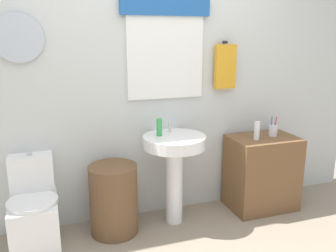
{
  "coord_description": "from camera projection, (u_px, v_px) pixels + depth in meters",
  "views": [
    {
      "loc": [
        -0.85,
        -1.91,
        1.65
      ],
      "look_at": [
        0.08,
        0.8,
        0.91
      ],
      "focal_mm": 38.13,
      "sensor_mm": 36.0,
      "label": 1
    }
  ],
  "objects": [
    {
      "name": "faucet",
      "position": [
        170.0,
        127.0,
        3.15
      ],
      "size": [
        0.03,
        0.03,
        0.1
      ],
      "primitive_type": "cylinder",
      "color": "silver",
      "rests_on": "pedestal_sink"
    },
    {
      "name": "back_wall",
      "position": [
        147.0,
        74.0,
        3.15
      ],
      "size": [
        4.4,
        0.18,
        2.6
      ],
      "color": "silver",
      "rests_on": "ground_plane"
    },
    {
      "name": "laundry_hamper",
      "position": [
        114.0,
        199.0,
        3.01
      ],
      "size": [
        0.4,
        0.4,
        0.6
      ],
      "primitive_type": "cylinder",
      "color": "brown",
      "rests_on": "ground_plane"
    },
    {
      "name": "lotion_bottle",
      "position": [
        257.0,
        131.0,
        3.26
      ],
      "size": [
        0.05,
        0.05,
        0.17
      ],
      "primitive_type": "cylinder",
      "color": "white",
      "rests_on": "wooden_cabinet"
    },
    {
      "name": "pedestal_sink",
      "position": [
        174.0,
        157.0,
        3.1
      ],
      "size": [
        0.54,
        0.54,
        0.81
      ],
      "color": "white",
      "rests_on": "ground_plane"
    },
    {
      "name": "wooden_cabinet",
      "position": [
        262.0,
        172.0,
        3.44
      ],
      "size": [
        0.63,
        0.44,
        0.71
      ],
      "primitive_type": "cube",
      "color": "brown",
      "rests_on": "ground_plane"
    },
    {
      "name": "toilet",
      "position": [
        34.0,
        211.0,
        2.84
      ],
      "size": [
        0.38,
        0.51,
        0.73
      ],
      "color": "white",
      "rests_on": "ground_plane"
    },
    {
      "name": "soap_bottle",
      "position": [
        159.0,
        127.0,
        3.04
      ],
      "size": [
        0.05,
        0.05,
        0.15
      ],
      "primitive_type": "cylinder",
      "color": "green",
      "rests_on": "pedestal_sink"
    },
    {
      "name": "toothbrush_cup",
      "position": [
        273.0,
        130.0,
        3.4
      ],
      "size": [
        0.08,
        0.08,
        0.19
      ],
      "color": "silver",
      "rests_on": "wooden_cabinet"
    }
  ]
}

